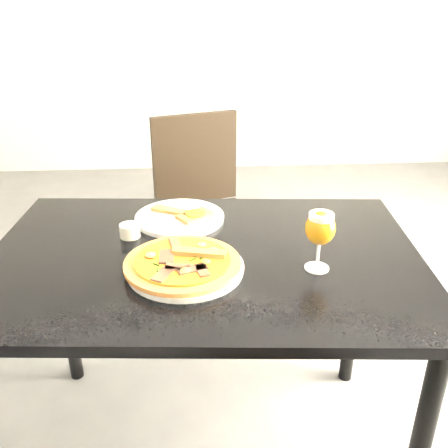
{
  "coord_description": "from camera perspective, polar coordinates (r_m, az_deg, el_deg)",
  "views": [
    {
      "loc": [
        -0.26,
        -1.17,
        1.42
      ],
      "look_at": [
        -0.18,
        0.07,
        0.83
      ],
      "focal_mm": 40.0,
      "sensor_mm": 36.0,
      "label": 1
    }
  ],
  "objects": [
    {
      "name": "plate_second",
      "position": [
        1.59,
        -5.08,
        0.72
      ],
      "size": [
        0.38,
        0.38,
        0.01
      ],
      "primitive_type": "cylinder",
      "rotation": [
        0.0,
        0.0,
        -0.49
      ],
      "color": "white",
      "rests_on": "dining_table"
    },
    {
      "name": "dining_table",
      "position": [
        1.43,
        -2.23,
        -6.56
      ],
      "size": [
        1.26,
        0.89,
        0.75
      ],
      "rotation": [
        0.0,
        0.0,
        -0.07
      ],
      "color": "black",
      "rests_on": "ground"
    },
    {
      "name": "sauce_cup",
      "position": [
        1.5,
        -10.72,
        -0.69
      ],
      "size": [
        0.06,
        0.06,
        0.04
      ],
      "color": "beige",
      "rests_on": "dining_table"
    },
    {
      "name": "loose_crust",
      "position": [
        1.43,
        -6.03,
        -2.48
      ],
      "size": [
        0.11,
        0.06,
        0.01
      ],
      "primitive_type": "cube",
      "rotation": [
        0.0,
        0.0,
        -0.29
      ],
      "color": "#A05126",
      "rests_on": "dining_table"
    },
    {
      "name": "plate_main",
      "position": [
        1.3,
        -4.43,
        -5.09
      ],
      "size": [
        0.36,
        0.36,
        0.02
      ],
      "primitive_type": "cylinder",
      "rotation": [
        0.0,
        0.0,
        -0.23
      ],
      "color": "white",
      "rests_on": "dining_table"
    },
    {
      "name": "chair_far",
      "position": [
        2.29,
        -2.17,
        1.78
      ],
      "size": [
        0.53,
        0.53,
        0.91
      ],
      "rotation": [
        0.0,
        0.0,
        0.32
      ],
      "color": "black",
      "rests_on": "ground"
    },
    {
      "name": "crust_scraps",
      "position": [
        1.58,
        -4.2,
        1.18
      ],
      "size": [
        0.21,
        0.15,
        0.02
      ],
      "rotation": [
        0.0,
        0.0,
        -0.06
      ],
      "color": "#A05126",
      "rests_on": "plate_second"
    },
    {
      "name": "beer_glass",
      "position": [
        1.28,
        10.95,
        -0.52
      ],
      "size": [
        0.08,
        0.08,
        0.16
      ],
      "color": "silver",
      "rests_on": "dining_table"
    },
    {
      "name": "pizza",
      "position": [
        1.3,
        -4.7,
        -4.39
      ],
      "size": [
        0.3,
        0.3,
        0.03
      ],
      "rotation": [
        0.0,
        0.0,
        -0.54
      ],
      "color": "#A05126",
      "rests_on": "plate_main"
    }
  ]
}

